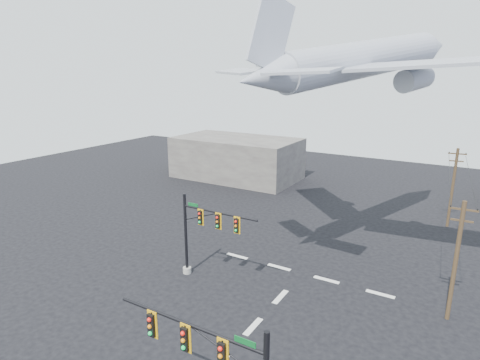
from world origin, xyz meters
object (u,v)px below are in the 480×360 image
Objects in this scene: signal_mast_far at (202,233)px; utility_pole_a at (456,260)px; utility_pole_b at (453,186)px; airliner at (364,60)px.

utility_pole_a reaches higher than signal_mast_far.
signal_mast_far is 0.83× the size of utility_pole_a.
utility_pole_b is at bearing 54.78° from signal_mast_far.
airliner reaches higher than utility_pole_a.
signal_mast_far is at bearing -132.01° from utility_pole_b.
utility_pole_b is (-1.31, 17.92, 0.10)m from utility_pole_a.
utility_pole_b is at bearing 91.46° from utility_pole_a.
signal_mast_far is 0.81× the size of utility_pole_b.
signal_mast_far is at bearing -169.93° from utility_pole_a.
airliner is (-8.13, 6.15, 12.08)m from utility_pole_a.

